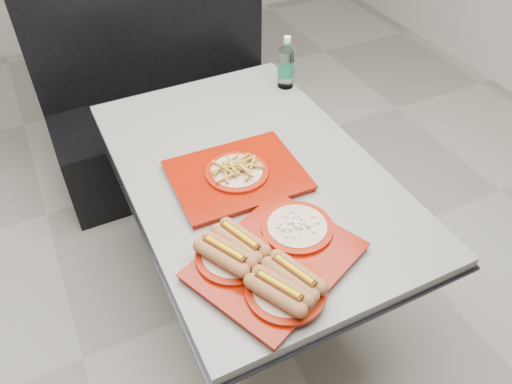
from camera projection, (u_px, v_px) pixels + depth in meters
name	position (u px, v px, depth m)	size (l,w,h in m)	color
ground	(253.00, 290.00, 2.37)	(6.00, 6.00, 0.00)	#9A958A
diner_table	(252.00, 202.00, 1.98)	(0.92, 1.42, 0.75)	black
booth_bench	(168.00, 105.00, 2.83)	(1.30, 0.57, 1.35)	black
tray_near	(271.00, 259.00, 1.50)	(0.59, 0.54, 0.11)	maroon
tray_far	(237.00, 173.00, 1.81)	(0.48, 0.38, 0.09)	maroon
water_bottle	(286.00, 65.00, 2.24)	(0.08, 0.08, 0.24)	silver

